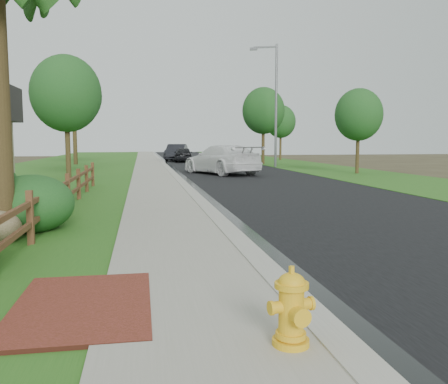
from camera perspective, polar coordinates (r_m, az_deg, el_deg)
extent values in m
plane|color=#372E1E|center=(7.15, 2.48, -10.43)|extent=(120.00, 120.00, 0.00)
cube|color=black|center=(42.18, -1.60, 3.42)|extent=(8.00, 90.00, 0.02)
cube|color=gray|center=(41.78, -7.32, 3.41)|extent=(0.40, 90.00, 0.12)
cube|color=black|center=(41.80, -6.84, 3.37)|extent=(0.50, 90.00, 0.00)
cube|color=gray|center=(41.74, -9.11, 3.37)|extent=(2.20, 90.00, 0.10)
cube|color=#265A19|center=(41.76, -11.72, 3.29)|extent=(1.60, 90.00, 0.06)
cube|color=#265A19|center=(42.25, -18.80, 3.11)|extent=(9.00, 90.00, 0.04)
cube|color=#265A19|center=(43.71, 7.40, 3.48)|extent=(6.00, 90.00, 0.04)
cube|color=maroon|center=(6.07, -16.64, -13.20)|extent=(1.60, 2.40, 0.11)
cube|color=#472E17|center=(9.84, -22.28, -3.01)|extent=(0.12, 0.12, 1.10)
cube|color=#472E17|center=(12.17, -19.88, -1.23)|extent=(0.12, 0.12, 1.10)
cube|color=#472E17|center=(14.52, -18.25, -0.03)|extent=(0.12, 0.12, 1.10)
cube|color=#472E17|center=(16.89, -17.08, 0.84)|extent=(0.12, 0.12, 1.10)
cube|color=#472E17|center=(19.26, -16.20, 1.49)|extent=(0.12, 0.12, 1.10)
cube|color=#472E17|center=(21.65, -15.51, 2.00)|extent=(0.12, 0.12, 1.10)
cube|color=#472E17|center=(8.70, -23.93, -4.90)|extent=(0.08, 2.35, 0.10)
cube|color=#472E17|center=(8.64, -24.05, -2.29)|extent=(0.08, 2.35, 0.10)
cube|color=#472E17|center=(11.01, -20.93, -2.54)|extent=(0.08, 2.35, 0.10)
cube|color=#472E17|center=(10.96, -21.01, -0.47)|extent=(0.08, 2.35, 0.10)
cube|color=#472E17|center=(13.36, -18.98, -1.00)|extent=(0.08, 2.35, 0.10)
cube|color=#472E17|center=(13.31, -19.04, 0.71)|extent=(0.08, 2.35, 0.10)
cube|color=#472E17|center=(15.72, -17.61, 0.08)|extent=(0.08, 2.35, 0.10)
cube|color=#472E17|center=(15.68, -17.66, 1.53)|extent=(0.08, 2.35, 0.10)
cube|color=#472E17|center=(18.09, -16.60, 0.87)|extent=(0.08, 2.35, 0.10)
cube|color=#472E17|center=(18.05, -16.64, 2.14)|extent=(0.08, 2.35, 0.10)
cube|color=#472E17|center=(20.46, -15.83, 1.49)|extent=(0.08, 2.35, 0.10)
cube|color=#472E17|center=(20.43, -15.86, 2.60)|extent=(0.08, 2.35, 0.10)
cylinder|color=gold|center=(4.79, 8.03, -17.40)|extent=(0.36, 0.36, 0.06)
cylinder|color=gold|center=(4.68, 8.08, -14.22)|extent=(0.24, 0.24, 0.55)
cylinder|color=gold|center=(4.76, 8.04, -16.59)|extent=(0.29, 0.29, 0.05)
cylinder|color=gold|center=(4.59, 8.13, -11.03)|extent=(0.33, 0.33, 0.05)
ellipsoid|color=gold|center=(4.59, 8.14, -10.78)|extent=(0.26, 0.26, 0.20)
cylinder|color=gold|center=(4.55, 8.16, -9.27)|extent=(0.06, 0.06, 0.07)
cylinder|color=gold|center=(4.54, 9.01, -14.48)|extent=(0.17, 0.15, 0.16)
cylinder|color=gold|center=(4.58, 6.05, -13.68)|extent=(0.15, 0.15, 0.13)
cylinder|color=gold|center=(4.74, 10.07, -13.07)|extent=(0.15, 0.15, 0.13)
imported|color=white|center=(28.95, -0.31, 3.93)|extent=(4.61, 6.57, 1.77)
imported|color=black|center=(45.64, -4.92, 4.52)|extent=(2.06, 4.32, 1.43)
imported|color=black|center=(48.60, -5.73, 4.77)|extent=(2.86, 5.40, 1.69)
cylinder|color=slate|center=(36.80, 6.28, 10.19)|extent=(0.19, 0.19, 9.27)
cube|color=slate|center=(37.44, 5.05, 16.97)|extent=(1.79, 0.74, 0.12)
cube|color=slate|center=(37.51, 3.57, 16.80)|extent=(0.61, 0.41, 0.19)
ellipsoid|color=#1A491C|center=(11.33, -22.18, -1.33)|extent=(2.16, 2.16, 1.30)
cylinder|color=#342715|center=(26.98, -18.29, 5.76)|extent=(0.27, 0.27, 3.98)
ellipsoid|color=#1A491C|center=(27.10, -18.48, 11.17)|extent=(3.72, 3.72, 4.09)
cylinder|color=#342715|center=(30.38, 15.78, 5.09)|extent=(0.22, 0.22, 3.18)
ellipsoid|color=#1A491C|center=(30.41, 15.89, 8.94)|extent=(2.90, 2.90, 3.19)
cylinder|color=#342715|center=(42.32, -17.51, 6.57)|extent=(0.35, 0.35, 5.08)
ellipsoid|color=#1A491C|center=(42.49, -17.66, 10.97)|extent=(4.69, 4.69, 5.15)
cylinder|color=#342715|center=(41.55, 4.73, 6.14)|extent=(0.28, 0.28, 4.05)
ellipsoid|color=#1A491C|center=(41.64, 4.77, 9.73)|extent=(3.67, 3.67, 4.03)
cylinder|color=#342715|center=(50.47, 6.81, 5.83)|extent=(0.24, 0.24, 3.54)
ellipsoid|color=#1A491C|center=(50.50, 6.84, 8.42)|extent=(3.13, 3.13, 3.44)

